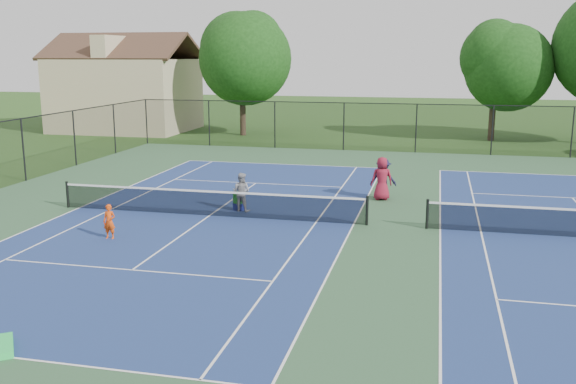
% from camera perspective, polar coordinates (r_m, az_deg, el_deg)
% --- Properties ---
extents(ground, '(140.00, 140.00, 0.00)m').
position_cam_1_polar(ground, '(23.07, 9.61, -3.09)').
color(ground, '#234716').
rests_on(ground, ground).
extents(court_pad, '(36.00, 36.00, 0.01)m').
position_cam_1_polar(court_pad, '(23.06, 9.61, -3.08)').
color(court_pad, '#315734').
rests_on(court_pad, ground).
extents(tennis_court_left, '(12.00, 23.83, 1.07)m').
position_cam_1_polar(tennis_court_left, '(24.43, -7.00, -1.91)').
color(tennis_court_left, navy).
rests_on(tennis_court_left, ground).
extents(perimeter_fence, '(36.08, 36.08, 3.02)m').
position_cam_1_polar(perimeter_fence, '(22.70, 9.75, 0.82)').
color(perimeter_fence, black).
rests_on(perimeter_fence, ground).
extents(tree_back_a, '(6.80, 6.80, 9.15)m').
position_cam_1_polar(tree_back_a, '(48.37, -4.12, 12.19)').
color(tree_back_a, '#2D2116').
rests_on(tree_back_a, ground).
extents(tree_back_c, '(6.00, 6.00, 8.40)m').
position_cam_1_polar(tree_back_c, '(47.39, 17.98, 10.96)').
color(tree_back_c, '#2D2116').
rests_on(tree_back_c, ground).
extents(clapboard_house, '(10.80, 8.10, 7.65)m').
position_cam_1_polar(clapboard_house, '(53.16, -14.22, 8.67)').
color(clapboard_house, tan).
rests_on(clapboard_house, ground).
extents(child_player, '(0.43, 0.29, 1.16)m').
position_cam_1_polar(child_player, '(22.00, -15.60, -2.56)').
color(child_player, '#E6470F').
rests_on(child_player, ground).
extents(instructor, '(0.82, 0.68, 1.52)m').
position_cam_1_polar(instructor, '(24.93, -4.17, -0.00)').
color(instructor, gray).
rests_on(instructor, ground).
extents(bystander_b, '(1.11, 0.65, 1.70)m').
position_cam_1_polar(bystander_b, '(27.39, 8.47, 1.19)').
color(bystander_b, '#171733').
rests_on(bystander_b, ground).
extents(bystander_c, '(1.02, 0.80, 1.82)m').
position_cam_1_polar(bystander_c, '(27.04, 8.34, 1.19)').
color(bystander_c, maroon).
rests_on(bystander_c, ground).
extents(ball_crate, '(0.42, 0.39, 0.29)m').
position_cam_1_polar(ball_crate, '(25.19, -4.41, -1.31)').
color(ball_crate, navy).
rests_on(ball_crate, ground).
extents(ball_hopper, '(0.40, 0.36, 0.43)m').
position_cam_1_polar(ball_hopper, '(25.11, -4.42, -0.51)').
color(ball_hopper, green).
rests_on(ball_hopper, ball_crate).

